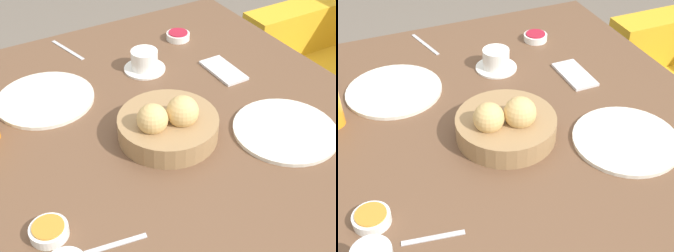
% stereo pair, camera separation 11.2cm
% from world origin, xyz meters
% --- Properties ---
extents(dining_table, '(1.34, 1.06, 0.74)m').
position_xyz_m(dining_table, '(0.00, 0.00, 0.65)').
color(dining_table, brown).
rests_on(dining_table, ground_plane).
extents(bread_basket, '(0.24, 0.24, 0.12)m').
position_xyz_m(bread_basket, '(-0.03, -0.03, 0.78)').
color(bread_basket, '#99754C').
rests_on(bread_basket, dining_table).
extents(plate_near_left, '(0.26, 0.26, 0.01)m').
position_xyz_m(plate_near_left, '(-0.32, -0.24, 0.75)').
color(plate_near_left, silver).
rests_on(plate_near_left, dining_table).
extents(plate_far_center, '(0.26, 0.26, 0.01)m').
position_xyz_m(plate_far_center, '(0.10, 0.22, 0.75)').
color(plate_far_center, silver).
rests_on(plate_far_center, dining_table).
extents(coffee_cup, '(0.12, 0.12, 0.06)m').
position_xyz_m(coffee_cup, '(-0.33, 0.06, 0.77)').
color(coffee_cup, white).
rests_on(coffee_cup, dining_table).
extents(jam_bowl_berry, '(0.08, 0.08, 0.03)m').
position_xyz_m(jam_bowl_berry, '(-0.44, 0.25, 0.75)').
color(jam_bowl_berry, white).
rests_on(jam_bowl_berry, dining_table).
extents(jam_bowl_honey, '(0.08, 0.08, 0.03)m').
position_xyz_m(jam_bowl_honey, '(0.12, -0.38, 0.75)').
color(jam_bowl_honey, white).
rests_on(jam_bowl_honey, dining_table).
extents(knife_silver, '(0.16, 0.05, 0.00)m').
position_xyz_m(knife_silver, '(-0.56, -0.09, 0.74)').
color(knife_silver, '#B7B7BC').
rests_on(knife_silver, dining_table).
extents(spoon_coffee, '(0.03, 0.12, 0.00)m').
position_xyz_m(spoon_coffee, '(0.20, -0.28, 0.74)').
color(spoon_coffee, '#B7B7BC').
rests_on(spoon_coffee, dining_table).
extents(cell_phone, '(0.15, 0.07, 0.01)m').
position_xyz_m(cell_phone, '(-0.20, 0.26, 0.75)').
color(cell_phone, silver).
rests_on(cell_phone, dining_table).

